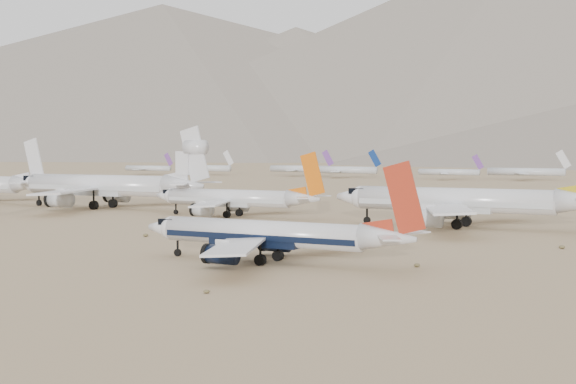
# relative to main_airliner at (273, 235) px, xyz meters

# --- Properties ---
(ground) EXTENTS (7000.00, 7000.00, 0.00)m
(ground) POSITION_rel_main_airliner_xyz_m (-5.97, 4.38, -3.89)
(ground) COLOR #89744F
(ground) RESTS_ON ground
(main_airliner) EXTENTS (40.06, 39.13, 14.14)m
(main_airliner) POSITION_rel_main_airliner_xyz_m (0.00, 0.00, 0.00)
(main_airliner) COLOR silver
(main_airliner) RESTS_ON ground
(row2_gold_tail) EXTENTS (53.12, 51.96, 18.92)m
(row2_gold_tail) POSITION_rel_main_airliner_xyz_m (9.61, 61.20, 1.40)
(row2_gold_tail) COLOR silver
(row2_gold_tail) RESTS_ON ground
(row2_orange_tail) EXTENTS (42.39, 41.47, 15.12)m
(row2_orange_tail) POSITION_rel_main_airliner_xyz_m (-44.21, 61.82, 0.36)
(row2_orange_tail) COLOR silver
(row2_orange_tail) RESTS_ON ground
(row2_white_trijet) EXTENTS (60.50, 59.13, 21.44)m
(row2_white_trijet) POSITION_rel_main_airliner_xyz_m (-87.55, 68.58, 2.32)
(row2_white_trijet) COLOR silver
(row2_white_trijet) RESTS_ON ground
(desert_scrub) EXTENTS (233.60, 121.67, 0.63)m
(desert_scrub) POSITION_rel_main_airliner_xyz_m (-26.70, -17.51, -3.60)
(desert_scrub) COLOR brown
(desert_scrub) RESTS_ON ground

